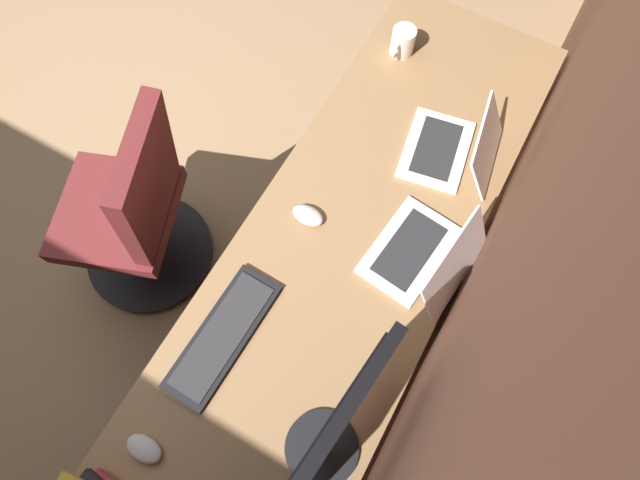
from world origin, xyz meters
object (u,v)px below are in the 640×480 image
Objects in this scene: laptop_left at (427,256)px; drawer_pedestal at (371,252)px; coffee_mug at (403,42)px; mouse_main at (144,449)px; keyboard_main at (223,336)px; monitor_primary at (321,447)px; mouse_spare at (308,215)px; laptop_leftmost at (456,148)px; office_chair at (136,216)px.

drawer_pedestal is at bearing -115.20° from laptop_left.
mouse_main is at bearing -0.13° from coffee_mug.
laptop_left is at bearing 31.06° from coffee_mug.
drawer_pedestal is 1.64× the size of keyboard_main.
monitor_primary reaches higher than mouse_spare.
drawer_pedestal is 0.78m from coffee_mug.
laptop_leftmost is at bearing 159.31° from keyboard_main.
laptop_leftmost is (-0.30, 0.12, 0.43)m from drawer_pedestal.
laptop_leftmost is at bearing 158.52° from drawer_pedestal.
drawer_pedestal is at bearing 159.71° from keyboard_main.
keyboard_main is (0.50, -0.41, -0.04)m from laptop_left.
laptop_leftmost is at bearing -168.88° from laptop_left.
monitor_primary is 5.44× the size of mouse_main.
keyboard_main is (-0.12, -0.39, -0.26)m from monitor_primary.
office_chair is (-0.37, -1.00, -0.54)m from monitor_primary.
laptop_leftmost is 1.19m from office_chair.
coffee_mug is at bearing -179.48° from keyboard_main.
drawer_pedestal is 6.68× the size of mouse_spare.
keyboard_main is at bearing 68.31° from office_chair.
monitor_primary is 5.44× the size of mouse_spare.
mouse_spare reaches higher than keyboard_main.
laptop_left is at bearing 153.55° from mouse_main.
monitor_primary reaches higher than office_chair.
coffee_mug is at bearing -159.42° from drawer_pedestal.
monitor_primary reaches higher than coffee_mug.
drawer_pedestal is 0.48m from laptop_left.
mouse_main is 1.00× the size of mouse_spare.
keyboard_main is 0.44× the size of office_chair.
monitor_primary reaches higher than keyboard_main.
mouse_main is at bearing 44.84° from office_chair.
mouse_spare reaches higher than drawer_pedestal.
laptop_left is (-0.62, 0.02, -0.22)m from monitor_primary.
monitor_primary reaches higher than laptop_leftmost.
drawer_pedestal is at bearing -166.02° from monitor_primary.
laptop_leftmost is 0.39m from laptop_left.
mouse_main is at bearing -60.42° from monitor_primary.
mouse_spare is at bearing 108.08° from office_chair.
mouse_spare is at bearing -54.21° from drawer_pedestal.
drawer_pedestal is 6.68× the size of mouse_main.
laptop_left is 0.39m from mouse_spare.
mouse_main is 0.11× the size of office_chair.
mouse_spare is at bearing -82.96° from laptop_left.
mouse_main is at bearing -15.69° from laptop_leftmost.
laptop_left is at bearing 178.57° from monitor_primary.
mouse_spare is (-0.57, -0.37, -0.25)m from monitor_primary.
laptop_leftmost reaches higher than mouse_main.
coffee_mug is 0.13× the size of office_chair.
mouse_spare is at bearing -35.35° from laptop_leftmost.
office_chair is at bearing -110.04° from monitor_primary.
keyboard_main is 4.07× the size of mouse_spare.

